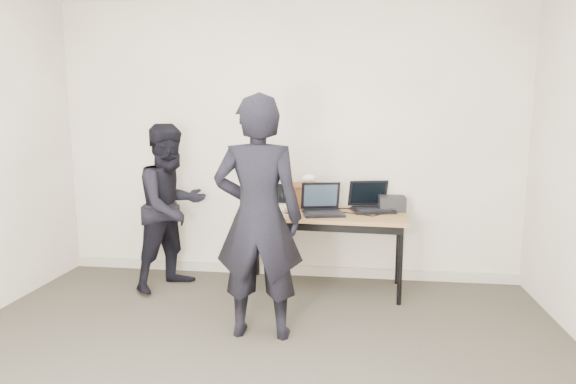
% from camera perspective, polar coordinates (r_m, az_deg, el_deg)
% --- Properties ---
extents(room, '(4.60, 4.60, 2.80)m').
position_cam_1_polar(room, '(2.50, -7.09, 3.37)').
color(room, '#3A352C').
rests_on(room, ground).
extents(desk, '(1.54, 0.74, 0.72)m').
position_cam_1_polar(desk, '(4.39, 4.13, -3.25)').
color(desk, olive).
rests_on(desk, ground).
extents(laptop_beige, '(0.37, 0.36, 0.27)m').
position_cam_1_polar(laptop_beige, '(4.43, -2.28, -1.64)').
color(laptop_beige, beige).
rests_on(laptop_beige, desk).
extents(laptop_center, '(0.42, 0.41, 0.27)m').
position_cam_1_polar(laptop_center, '(4.34, 4.08, -1.78)').
color(laptop_center, black).
rests_on(laptop_center, desk).
extents(laptop_right, '(0.44, 0.43, 0.27)m').
position_cam_1_polar(laptop_right, '(4.54, 9.80, -1.40)').
color(laptop_right, black).
rests_on(laptop_right, desk).
extents(leather_satchel, '(0.37, 0.19, 0.25)m').
position_cam_1_polar(leather_satchel, '(4.60, 2.10, -0.32)').
color(leather_satchel, brown).
rests_on(leather_satchel, desk).
extents(tissue, '(0.14, 0.12, 0.08)m').
position_cam_1_polar(tissue, '(4.57, 2.49, 1.62)').
color(tissue, white).
rests_on(tissue, leather_satchel).
extents(equipment_box, '(0.24, 0.21, 0.14)m').
position_cam_1_polar(equipment_box, '(4.57, 12.22, -1.34)').
color(equipment_box, black).
rests_on(equipment_box, desk).
extents(power_brick, '(0.07, 0.05, 0.03)m').
position_cam_1_polar(power_brick, '(4.23, 1.04, -2.70)').
color(power_brick, black).
rests_on(power_brick, desk).
extents(cables, '(1.16, 0.42, 0.01)m').
position_cam_1_polar(cables, '(4.38, 4.75, -2.46)').
color(cables, black).
rests_on(cables, desk).
extents(person_typist, '(0.66, 0.45, 1.75)m').
position_cam_1_polar(person_typist, '(3.43, -3.54, -3.11)').
color(person_typist, black).
rests_on(person_typist, ground).
extents(person_observer, '(0.88, 0.94, 1.52)m').
position_cam_1_polar(person_observer, '(4.55, -13.61, -1.74)').
color(person_observer, black).
rests_on(person_observer, ground).
extents(baseboard, '(4.50, 0.03, 0.10)m').
position_cam_1_polar(baseboard, '(4.94, -0.20, -9.20)').
color(baseboard, '#B3A995').
rests_on(baseboard, ground).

